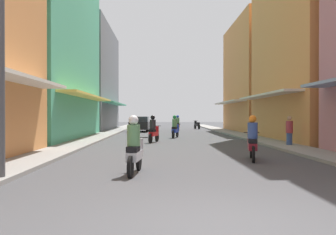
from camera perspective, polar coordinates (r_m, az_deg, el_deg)
The scene contains 15 objects.
ground_plane at distance 26.20m, azimuth 0.70°, elevation -3.08°, with size 111.10×111.10×0.00m, color #424244.
sidewalk_left at distance 26.53m, azimuth -10.76°, elevation -2.91°, with size 1.63×58.50×0.12m, color gray.
sidewalk_right at distance 26.90m, azimuth 11.99°, elevation -2.87°, with size 1.63×58.50×0.12m, color gray.
building_left_mid at distance 25.68m, azimuth -20.55°, elevation 15.32°, with size 7.05×13.30×16.44m.
building_left_far at distance 38.52m, azimuth -13.62°, elevation 6.06°, with size 7.05×13.33×10.81m.
building_right_far at distance 34.72m, azimuth 15.51°, elevation 6.32°, with size 7.05×11.12×10.38m.
motorbike_blue at distance 24.44m, azimuth 1.18°, elevation -1.67°, with size 0.69×1.76×1.58m.
motorbike_silver at distance 9.46m, azimuth -5.41°, elevation -4.93°, with size 0.55×1.81×1.58m.
motorbike_red at distance 20.27m, azimuth -2.34°, elevation -2.10°, with size 0.71×1.76×1.58m.
motorbike_black at distance 40.04m, azimuth 4.70°, elevation -1.16°, with size 0.67×1.77×0.96m.
motorbike_maroon at distance 12.58m, azimuth 13.50°, elevation -3.62°, with size 0.62×1.79×1.58m.
motorbike_orange at distance 35.25m, azimuth 1.54°, elevation -1.04°, with size 0.55×1.81×1.58m.
parked_car at distance 33.85m, azimuth -4.51°, elevation -1.04°, with size 1.96×4.18×1.45m.
pedestrian_midway at distance 18.33m, azimuth 19.07°, elevation -2.19°, with size 0.34×0.34×1.54m.
utility_pole at distance 9.36m, azimuth -25.53°, elevation 10.47°, with size 0.20×1.20×6.30m.
Camera 1 is at (-0.93, -4.88, 1.58)m, focal length 37.62 mm.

